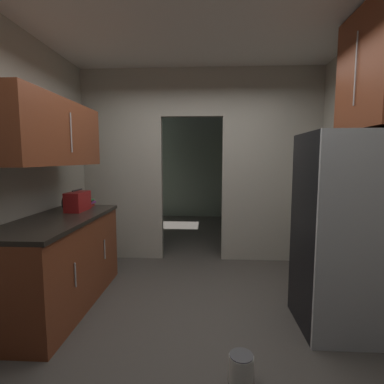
% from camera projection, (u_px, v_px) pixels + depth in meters
% --- Properties ---
extents(ground, '(20.00, 20.00, 0.00)m').
position_uv_depth(ground, '(194.00, 318.00, 2.79)').
color(ground, '#47423D').
extents(kitchen_overhead_slab, '(3.85, 7.46, 0.06)m').
position_uv_depth(kitchen_overhead_slab, '(197.00, 29.00, 2.99)').
color(kitchen_overhead_slab, silver).
extents(kitchen_partition, '(3.45, 0.12, 2.78)m').
position_uv_depth(kitchen_partition, '(202.00, 161.00, 4.34)').
color(kitchen_partition, '#ADA899').
rests_on(kitchen_partition, ground).
extents(adjoining_room_shell, '(3.45, 3.39, 2.78)m').
position_uv_depth(adjoining_room_shell, '(203.00, 164.00, 6.57)').
color(adjoining_room_shell, gray).
rests_on(adjoining_room_shell, ground).
extents(refrigerator, '(0.76, 0.73, 1.72)m').
position_uv_depth(refrigerator, '(347.00, 233.00, 2.55)').
color(refrigerator, black).
rests_on(refrigerator, ground).
extents(lower_cabinet_run, '(0.69, 1.69, 0.91)m').
position_uv_depth(lower_cabinet_run, '(59.00, 262.00, 2.99)').
color(lower_cabinet_run, brown).
rests_on(lower_cabinet_run, ground).
extents(upper_cabinet_counterside, '(0.36, 1.52, 0.63)m').
position_uv_depth(upper_cabinet_counterside, '(53.00, 133.00, 2.85)').
color(upper_cabinet_counterside, brown).
extents(upper_cabinet_fridgeside, '(0.36, 0.84, 1.01)m').
position_uv_depth(upper_cabinet_fridgeside, '(378.00, 69.00, 2.49)').
color(upper_cabinet_fridgeside, brown).
extents(boombox, '(0.18, 0.36, 0.24)m').
position_uv_depth(boombox, '(77.00, 201.00, 3.33)').
color(boombox, maroon).
rests_on(boombox, lower_cabinet_run).
extents(book_stack, '(0.15, 0.18, 0.09)m').
position_uv_depth(book_stack, '(88.00, 203.00, 3.64)').
color(book_stack, red).
rests_on(book_stack, lower_cabinet_run).
extents(paint_can, '(0.17, 0.17, 0.19)m').
position_uv_depth(paint_can, '(241.00, 368.00, 1.99)').
color(paint_can, silver).
rests_on(paint_can, ground).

